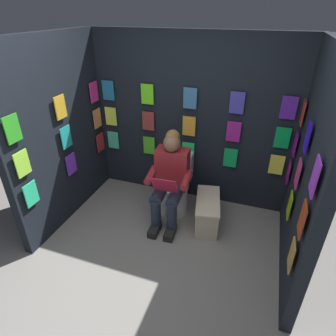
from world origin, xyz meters
TOP-DOWN VIEW (x-y plane):
  - ground_plane at (0.00, 0.00)m, footprint 30.00×30.00m
  - display_wall_back at (-0.00, -1.77)m, footprint 2.73×0.14m
  - display_wall_left at (-1.36, -0.86)m, footprint 0.14×1.72m
  - display_wall_right at (1.36, -0.86)m, footprint 0.14×1.72m
  - toilet at (0.07, -1.34)m, footprint 0.41×0.56m
  - person_reading at (0.06, -1.12)m, footprint 0.54×0.70m
  - comic_longbox_near at (-0.42, -1.18)m, footprint 0.41×0.69m

SIDE VIEW (x-z plane):
  - ground_plane at x=0.00m, z-range 0.00..0.00m
  - comic_longbox_near at x=-0.42m, z-range 0.00..0.36m
  - toilet at x=0.07m, z-range -0.06..0.71m
  - person_reading at x=0.06m, z-range 0.00..1.20m
  - display_wall_back at x=0.00m, z-range 0.00..2.22m
  - display_wall_left at x=-1.36m, z-range 0.00..2.22m
  - display_wall_right at x=1.36m, z-range 0.00..2.22m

